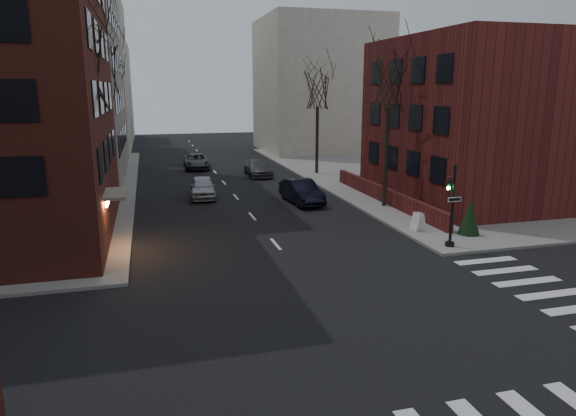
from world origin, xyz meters
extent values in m
plane|color=black|center=(0.00, 0.00, 0.00)|extent=(160.00, 160.00, 0.00)
cube|color=gray|center=(29.00, 30.00, 0.07)|extent=(44.00, 44.00, 0.15)
cube|color=#5A1D1A|center=(16.50, 19.00, 5.50)|extent=(12.00, 14.00, 11.00)
cube|color=#5A1D1A|center=(9.30, 19.00, 0.65)|extent=(0.35, 16.00, 1.00)
cube|color=beige|center=(-15.00, 55.00, 9.00)|extent=(14.00, 16.00, 18.00)
cube|color=beige|center=(15.00, 50.00, 8.00)|extent=(14.00, 14.00, 16.00)
cube|color=beige|center=(-13.00, 72.00, 7.00)|extent=(10.00, 12.00, 14.00)
cylinder|color=black|center=(8.00, 9.00, 2.15)|extent=(0.14, 0.14, 4.00)
cylinder|color=black|center=(8.00, 9.00, 0.25)|extent=(0.44, 0.44, 0.20)
imported|color=black|center=(7.75, 9.00, 3.00)|extent=(0.16, 0.20, 1.00)
sphere|color=#19FF4C|center=(7.68, 8.95, 3.05)|extent=(0.18, 0.18, 0.18)
cube|color=white|center=(8.00, 8.88, 2.50)|extent=(0.70, 0.03, 0.22)
cylinder|color=#2D231C|center=(-8.80, 14.00, 3.47)|extent=(0.28, 0.28, 6.65)
cylinder|color=#2D231C|center=(-8.80, 26.00, 3.65)|extent=(0.28, 0.28, 7.00)
cylinder|color=#2D231C|center=(-8.80, 40.00, 3.30)|extent=(0.28, 0.28, 6.30)
cylinder|color=#2D231C|center=(8.80, 18.00, 3.30)|extent=(0.28, 0.28, 6.30)
cylinder|color=#2D231C|center=(8.80, 32.00, 3.12)|extent=(0.28, 0.28, 5.95)
cylinder|color=black|center=(-8.20, 22.00, 3.15)|extent=(0.12, 0.12, 6.00)
sphere|color=#FFA54C|center=(-8.20, 22.00, 6.25)|extent=(0.36, 0.36, 0.36)
cylinder|color=black|center=(-8.20, 42.00, 3.15)|extent=(0.12, 0.12, 6.00)
sphere|color=#FFA54C|center=(-8.20, 42.00, 6.25)|extent=(0.36, 0.36, 0.36)
imported|color=black|center=(4.00, 20.82, 0.80)|extent=(2.07, 4.97, 1.60)
imported|color=#A5A5AA|center=(-2.33, 24.40, 0.76)|extent=(2.13, 4.57, 1.52)
imported|color=#434449|center=(3.48, 32.70, 0.72)|extent=(2.11, 5.02, 1.45)
imported|color=#3D3C41|center=(-1.44, 38.44, 0.71)|extent=(2.51, 5.20, 1.43)
cube|color=white|center=(7.95, 12.02, 0.64)|extent=(0.51, 0.66, 0.99)
cone|color=#183216|center=(10.13, 10.60, 1.09)|extent=(1.47, 1.47, 1.87)
camera|label=1|loc=(-5.89, -12.02, 7.62)|focal=32.00mm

